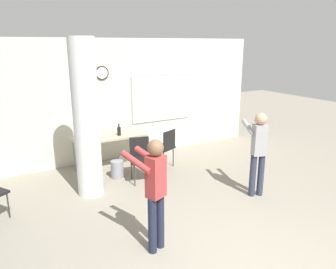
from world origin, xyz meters
name	(u,v)px	position (x,y,z in m)	size (l,w,h in m)	color
wall_back	(108,101)	(0.02, 5.06, 1.40)	(8.00, 0.15, 2.80)	beige
support_pillar	(86,120)	(-0.96, 3.40, 1.40)	(0.45, 0.45, 2.80)	white
folding_table	(109,138)	(-0.20, 4.44, 0.70)	(1.56, 0.64, 0.76)	tan
bottle_on_table	(119,131)	(-0.01, 4.33, 0.86)	(0.08, 0.08, 0.26)	black
waste_bin	(117,169)	(-0.26, 3.86, 0.18)	(0.26, 0.26, 0.36)	gray
chair_table_right	(164,146)	(0.87, 3.88, 0.51)	(0.58, 0.58, 0.87)	black
chair_table_front	(141,156)	(0.12, 3.51, 0.51)	(0.53, 0.53, 0.87)	black
person_playing_front	(154,187)	(-0.70, 1.31, 0.91)	(0.49, 0.62, 1.54)	#1E2338
person_playing_side	(258,148)	(1.65, 1.87, 0.91)	(0.48, 0.65, 1.54)	#2D3347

